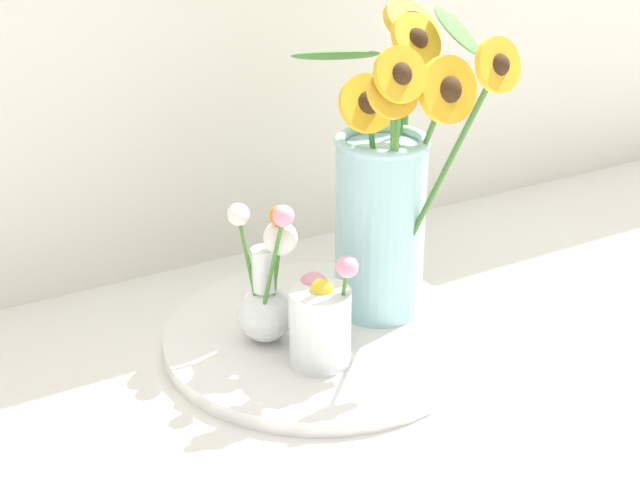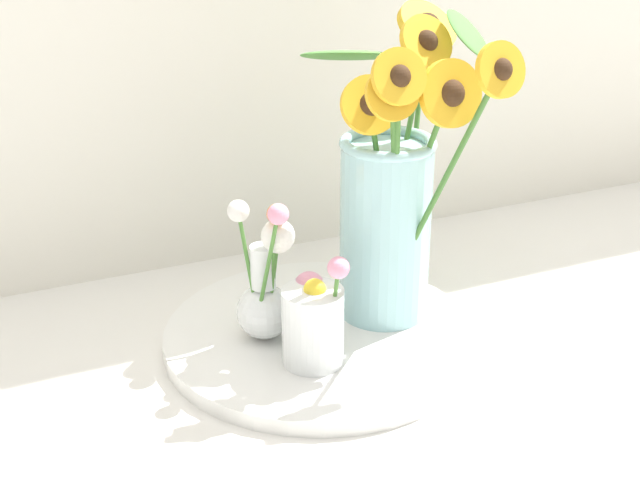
% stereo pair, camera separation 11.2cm
% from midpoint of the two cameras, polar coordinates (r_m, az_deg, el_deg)
% --- Properties ---
extents(ground_plane, '(6.00, 6.00, 0.00)m').
position_cam_midpoint_polar(ground_plane, '(1.15, -0.13, -7.71)').
color(ground_plane, silver).
extents(serving_tray, '(0.41, 0.41, 0.02)m').
position_cam_midpoint_polar(serving_tray, '(1.18, -2.72, -6.27)').
color(serving_tray, white).
rests_on(serving_tray, ground_plane).
extents(mason_jar_sunflowers, '(0.23, 0.27, 0.40)m').
position_cam_midpoint_polar(mason_jar_sunflowers, '(1.16, 1.43, 2.66)').
color(mason_jar_sunflowers, '#9ED1D6').
rests_on(mason_jar_sunflowers, serving_tray).
extents(vase_small_center, '(0.08, 0.09, 0.15)m').
position_cam_midpoint_polar(vase_small_center, '(1.08, -2.96, -5.22)').
color(vase_small_center, white).
rests_on(vase_small_center, serving_tray).
extents(vase_bulb_right, '(0.07, 0.10, 0.20)m').
position_cam_midpoint_polar(vase_bulb_right, '(1.13, -6.25, -3.26)').
color(vase_bulb_right, white).
rests_on(vase_bulb_right, serving_tray).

